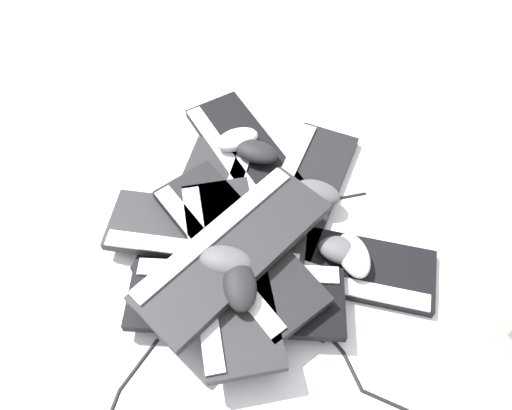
# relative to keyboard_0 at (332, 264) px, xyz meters

# --- Properties ---
(ground_plane) EXTENTS (3.20, 3.20, 0.00)m
(ground_plane) POSITION_rel_keyboard_0_xyz_m (-0.28, -0.08, -0.01)
(ground_plane) COLOR silver
(keyboard_0) EXTENTS (0.45, 0.36, 0.03)m
(keyboard_0) POSITION_rel_keyboard_0_xyz_m (0.00, 0.00, 0.00)
(keyboard_0) COLOR black
(keyboard_0) RESTS_ON ground
(keyboard_1) EXTENTS (0.30, 0.46, 0.03)m
(keyboard_1) POSITION_rel_keyboard_0_xyz_m (-0.17, 0.09, 0.00)
(keyboard_1) COLOR black
(keyboard_1) RESTS_ON ground
(keyboard_2) EXTENTS (0.46, 0.26, 0.03)m
(keyboard_2) POSITION_rel_keyboard_0_xyz_m (-0.35, 0.09, 0.00)
(keyboard_2) COLOR black
(keyboard_2) RESTS_ON ground
(keyboard_3) EXTENTS (0.35, 0.46, 0.03)m
(keyboard_3) POSITION_rel_keyboard_0_xyz_m (-0.31, -0.11, 0.00)
(keyboard_3) COLOR #232326
(keyboard_3) RESTS_ON ground
(keyboard_4) EXTENTS (0.46, 0.31, 0.03)m
(keyboard_4) POSITION_rel_keyboard_0_xyz_m (-0.13, -0.16, 0.00)
(keyboard_4) COLOR black
(keyboard_4) RESTS_ON ground
(keyboard_5) EXTENTS (0.43, 0.40, 0.03)m
(keyboard_5) POSITION_rel_keyboard_0_xyz_m (-0.08, -0.21, 0.03)
(keyboard_5) COLOR black
(keyboard_5) RESTS_ON keyboard_4
(keyboard_6) EXTENTS (0.45, 0.38, 0.03)m
(keyboard_6) POSITION_rel_keyboard_0_xyz_m (-0.13, -0.19, 0.06)
(keyboard_6) COLOR #232326
(keyboard_6) RESTS_ON keyboard_5
(keyboard_7) EXTENTS (0.44, 0.38, 0.03)m
(keyboard_7) POSITION_rel_keyboard_0_xyz_m (-0.24, -0.15, 0.03)
(keyboard_7) COLOR #232326
(keyboard_7) RESTS_ON keyboard_3
(keyboard_8) EXTENTS (0.46, 0.21, 0.03)m
(keyboard_8) POSITION_rel_keyboard_0_xyz_m (-0.16, -0.14, 0.06)
(keyboard_8) COLOR black
(keyboard_8) RESTS_ON keyboard_7
(keyboard_9) EXTENTS (0.15, 0.44, 0.03)m
(keyboard_9) POSITION_rel_keyboard_0_xyz_m (-0.14, -0.16, 0.09)
(keyboard_9) COLOR #232326
(keyboard_9) RESTS_ON keyboard_8
(mouse_0) EXTENTS (0.13, 0.11, 0.04)m
(mouse_0) POSITION_rel_keyboard_0_xyz_m (0.00, 0.02, 0.04)
(mouse_0) COLOR #4C4C51
(mouse_0) RESTS_ON keyboard_0
(mouse_1) EXTENTS (0.13, 0.11, 0.04)m
(mouse_1) POSITION_rel_keyboard_0_xyz_m (0.03, 0.03, 0.04)
(mouse_1) COLOR #B7B7BC
(mouse_1) RESTS_ON keyboard_0
(mouse_2) EXTENTS (0.13, 0.11, 0.04)m
(mouse_2) POSITION_rel_keyboard_0_xyz_m (-0.13, -0.19, 0.10)
(mouse_2) COLOR #4C4C51
(mouse_2) RESTS_ON keyboard_6
(mouse_3) EXTENTS (0.13, 0.12, 0.04)m
(mouse_3) POSITION_rel_keyboard_0_xyz_m (-0.07, -0.21, 0.10)
(mouse_3) COLOR black
(mouse_3) RESTS_ON keyboard_6
(mouse_4) EXTENTS (0.13, 0.10, 0.04)m
(mouse_4) POSITION_rel_keyboard_0_xyz_m (-0.14, 0.10, 0.04)
(mouse_4) COLOR #4C4C51
(mouse_4) RESTS_ON keyboard_1
(mouse_5) EXTENTS (0.10, 0.13, 0.04)m
(mouse_5) POSITION_rel_keyboard_0_xyz_m (-0.39, 0.09, 0.04)
(mouse_5) COLOR #B7B7BC
(mouse_5) RESTS_ON keyboard_2
(mouse_6) EXTENTS (0.13, 0.10, 0.04)m
(mouse_6) POSITION_rel_keyboard_0_xyz_m (-0.32, 0.09, 0.04)
(mouse_6) COLOR black
(mouse_6) RESTS_ON keyboard_2
(cable_1) EXTENTS (0.43, 0.38, 0.01)m
(cable_1) POSITION_rel_keyboard_0_xyz_m (0.03, -0.03, -0.01)
(cable_1) COLOR black
(cable_1) RESTS_ON ground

